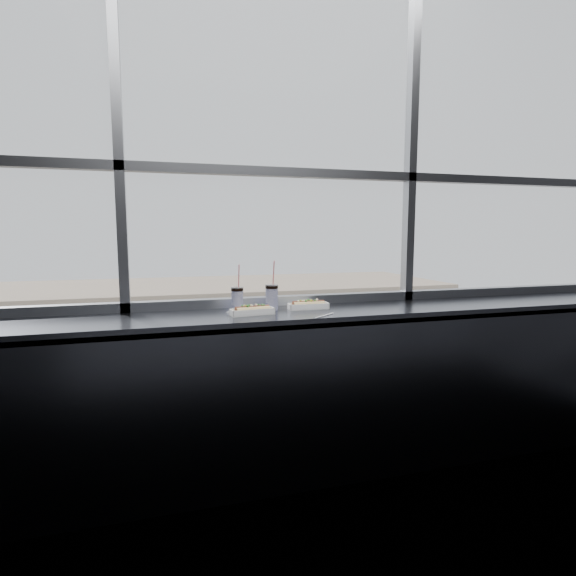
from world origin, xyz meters
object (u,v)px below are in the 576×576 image
object	(u,v)px
hotdog_tray_left	(252,310)
soda_cup_right	(272,296)
car_near_e	(448,453)
tree_left	(13,386)
car_near_d	(335,471)
car_far_b	(192,420)
car_far_a	(11,441)
pedestrian_d	(272,384)
soda_cup_left	(237,298)
pedestrian_c	(231,398)
car_near_c	(157,502)
pedestrian_b	(178,403)
tree_right	(326,361)
wrapper	(235,312)
car_far_c	(377,400)
tree_center	(191,367)
loose_straw	(325,315)
hotdog_tray_right	(308,305)

from	to	relation	value
hotdog_tray_left	soda_cup_right	xyz separation A→B (m)	(0.16, 0.13, 0.07)
car_near_e	tree_left	bearing A→B (deg)	69.87
car_near_d	car_far_b	world-z (taller)	car_far_b
car_far_a	pedestrian_d	size ratio (longest dim) A/B	3.13
hotdog_tray_left	car_near_e	bearing A→B (deg)	42.74
soda_cup_left	pedestrian_c	world-z (taller)	soda_cup_left
car_near_c	pedestrian_b	xyz separation A→B (m)	(1.38, 11.30, 0.04)
tree_right	soda_cup_right	bearing A→B (deg)	-111.86
wrapper	car_far_c	world-z (taller)	wrapper
car_near_e	pedestrian_d	world-z (taller)	car_near_e
car_far_c	tree_center	distance (m)	13.14
soda_cup_left	wrapper	bearing A→B (deg)	-110.24
tree_right	pedestrian_c	bearing A→B (deg)	-176.37
loose_straw	pedestrian_d	size ratio (longest dim) A/B	0.09
car_far_b	tree_right	xyz separation A→B (m)	(10.33, 4.00, 1.71)
hotdog_tray_right	pedestrian_d	world-z (taller)	hotdog_tray_right
pedestrian_b	tree_left	world-z (taller)	tree_left
pedestrian_c	tree_center	size ratio (longest dim) A/B	0.38
car_far_a	tree_left	distance (m)	4.52
car_near_c	car_far_c	distance (m)	16.71
wrapper	car_near_d	size ratio (longest dim) A/B	0.02
wrapper	tree_right	xyz separation A→B (m)	(11.57, 28.28, -9.22)
loose_straw	car_far_a	world-z (taller)	loose_straw
car_far_b	soda_cup_left	bearing A→B (deg)	175.83
soda_cup_left	pedestrian_b	size ratio (longest dim) A/B	0.15
pedestrian_c	tree_left	size ratio (longest dim) A/B	0.41
tree_center	soda_cup_right	bearing A→B (deg)	-92.59
wrapper	car_near_e	size ratio (longest dim) A/B	0.02
loose_straw	car_near_c	world-z (taller)	loose_straw
loose_straw	tree_right	world-z (taller)	loose_straw
hotdog_tray_left	soda_cup_left	xyz separation A→B (m)	(-0.07, 0.14, 0.06)
car_far_c	tree_center	xyz separation A→B (m)	(-12.31, 4.00, 2.25)
loose_straw	hotdog_tray_right	bearing A→B (deg)	56.10
pedestrian_d	tree_right	xyz separation A→B (m)	(3.94, -1.17, 1.82)
wrapper	car_near_e	bearing A→B (deg)	49.66
hotdog_tray_left	soda_cup_right	size ratio (longest dim) A/B	0.86
soda_cup_right	hotdog_tray_left	bearing A→B (deg)	-139.87
tree_left	pedestrian_d	bearing A→B (deg)	3.92
soda_cup_right	pedestrian_b	world-z (taller)	soda_cup_right
soda_cup_right	tree_left	distance (m)	31.19
car_near_d	tree_left	bearing A→B (deg)	49.52
soda_cup_right	pedestrian_d	bearing A→B (deg)	75.91
wrapper	tree_left	xyz separation A→B (m)	(-9.44, 28.28, -9.06)
car_far_b	pedestrian_d	world-z (taller)	car_far_b
pedestrian_d	tree_right	size ratio (longest dim) A/B	0.48
soda_cup_right	car_far_a	distance (m)	28.03
soda_cup_right	car_near_d	world-z (taller)	soda_cup_right
car_far_a	tree_right	distance (m)	20.62
car_far_c	tree_left	size ratio (longest dim) A/B	1.36
pedestrian_b	car_near_d	bearing A→B (deg)	-58.68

